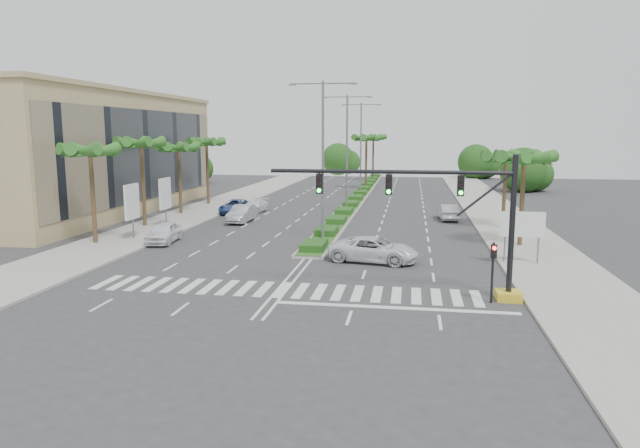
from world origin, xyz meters
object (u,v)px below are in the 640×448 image
object	(u,v)px
car_parked_c	(235,206)
car_parked_b	(242,214)
car_crossing	(374,250)
car_right	(448,212)
car_parked_a	(164,232)
car_parked_d	(255,206)

from	to	relation	value
car_parked_c	car_parked_b	bearing A→B (deg)	-66.10
car_parked_c	car_crossing	distance (m)	25.48
car_parked_b	car_right	world-z (taller)	car_parked_b
car_parked_a	car_right	size ratio (longest dim) A/B	1.01
car_parked_a	car_parked_c	world-z (taller)	car_parked_a
car_parked_d	car_parked_c	bearing A→B (deg)	-145.97
car_parked_c	car_parked_a	bearing A→B (deg)	-91.04
car_parked_b	car_right	distance (m)	19.49
car_crossing	car_right	xyz separation A→B (m)	(5.77, 19.03, -0.04)
car_parked_c	car_parked_d	size ratio (longest dim) A/B	1.13
car_parked_c	car_right	world-z (taller)	car_right
car_parked_c	car_parked_d	distance (m)	2.07
car_parked_b	car_parked_c	xyz separation A→B (m)	(-2.41, 5.61, -0.08)
car_parked_a	car_parked_d	size ratio (longest dim) A/B	1.01
car_parked_c	car_crossing	bearing A→B (deg)	-51.56
car_crossing	car_right	size ratio (longest dim) A/B	1.26
car_parked_a	car_parked_d	world-z (taller)	car_parked_a
car_parked_d	car_crossing	bearing A→B (deg)	-51.33
car_crossing	car_right	distance (m)	19.88
car_parked_b	car_parked_c	distance (m)	6.10
car_parked_b	car_parked_d	size ratio (longest dim) A/B	1.06
car_parked_a	car_right	xyz separation A→B (m)	(21.86, 15.09, -0.03)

